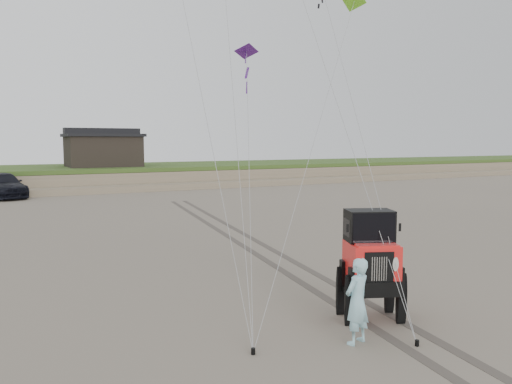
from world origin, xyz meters
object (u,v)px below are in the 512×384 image
truck_c (2,185)px  man (357,301)px  cabin (103,149)px  jeep (371,276)px

truck_c → man: (5.70, -31.56, -0.01)m
man → cabin: bearing=-110.4°
truck_c → jeep: jeep is taller
jeep → man: bearing=-118.9°
cabin → jeep: cabin is taller
cabin → truck_c: cabin is taller
cabin → truck_c: size_ratio=1.10×
truck_c → man: size_ratio=3.48×
jeep → man: jeep is taller
cabin → man: cabin is taller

